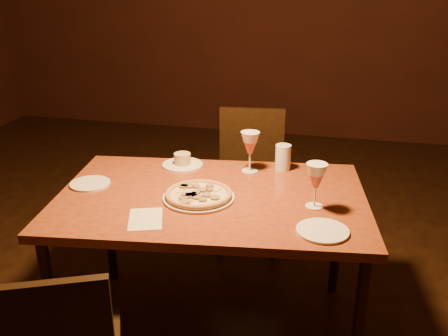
# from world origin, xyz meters

# --- Properties ---
(dining_table) EXTENTS (1.45, 1.04, 0.72)m
(dining_table) POSITION_xyz_m (0.21, 0.25, 0.66)
(dining_table) COLOR brown
(dining_table) RESTS_ON floor
(chair_far) EXTENTS (0.45, 0.45, 0.85)m
(chair_far) POSITION_xyz_m (0.22, 1.17, 0.48)
(chair_far) COLOR black
(chair_far) RESTS_ON floor
(pizza_plate) EXTENTS (0.31, 0.31, 0.03)m
(pizza_plate) POSITION_xyz_m (0.17, 0.20, 0.74)
(pizza_plate) COLOR white
(pizza_plate) RESTS_ON dining_table
(ramekin_saucer) EXTENTS (0.20, 0.20, 0.07)m
(ramekin_saucer) POSITION_xyz_m (-0.02, 0.56, 0.74)
(ramekin_saucer) COLOR white
(ramekin_saucer) RESTS_ON dining_table
(wine_glass_far) EXTENTS (0.09, 0.09, 0.20)m
(wine_glass_far) POSITION_xyz_m (0.33, 0.57, 0.82)
(wine_glass_far) COLOR #C05A50
(wine_glass_far) RESTS_ON dining_table
(wine_glass_right) EXTENTS (0.09, 0.09, 0.19)m
(wine_glass_right) POSITION_xyz_m (0.66, 0.24, 0.82)
(wine_glass_right) COLOR #C05A50
(wine_glass_right) RESTS_ON dining_table
(water_tumbler) EXTENTS (0.08, 0.08, 0.13)m
(water_tumbler) POSITION_xyz_m (0.48, 0.63, 0.79)
(water_tumbler) COLOR silver
(water_tumbler) RESTS_ON dining_table
(side_plate_left) EXTENTS (0.18, 0.18, 0.01)m
(side_plate_left) POSITION_xyz_m (-0.36, 0.24, 0.73)
(side_plate_left) COLOR white
(side_plate_left) RESTS_ON dining_table
(side_plate_near) EXTENTS (0.20, 0.20, 0.01)m
(side_plate_near) POSITION_xyz_m (0.71, 0.02, 0.73)
(side_plate_near) COLOR white
(side_plate_near) RESTS_ON dining_table
(menu_card) EXTENTS (0.19, 0.22, 0.00)m
(menu_card) POSITION_xyz_m (0.02, -0.03, 0.72)
(menu_card) COLOR beige
(menu_card) RESTS_ON dining_table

